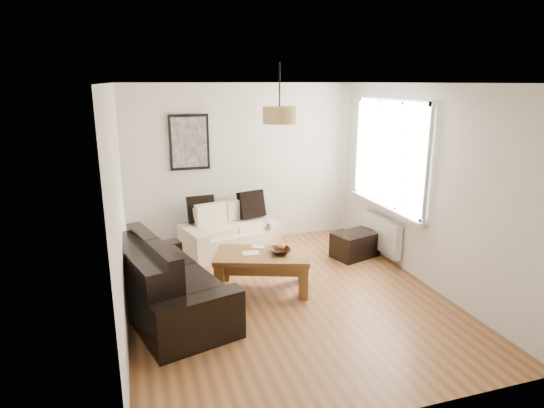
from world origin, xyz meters
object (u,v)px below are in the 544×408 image
object	(u,v)px
coffee_table	(262,271)
ottoman	(355,245)
sofa_leather	(168,279)
loveseat_cream	(230,229)

from	to	relation	value
coffee_table	ottoman	world-z (taller)	coffee_table
coffee_table	sofa_leather	bearing A→B (deg)	-167.13
loveseat_cream	coffee_table	xyz separation A→B (m)	(0.11, -1.48, -0.12)
sofa_leather	coffee_table	size ratio (longest dim) A/B	1.62
coffee_table	ottoman	distance (m)	1.80
loveseat_cream	sofa_leather	distance (m)	2.08
sofa_leather	coffee_table	xyz separation A→B (m)	(1.21, 0.28, -0.17)
sofa_leather	coffee_table	bearing A→B (deg)	-92.63
sofa_leather	ottoman	world-z (taller)	sofa_leather
loveseat_cream	ottoman	size ratio (longest dim) A/B	2.16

